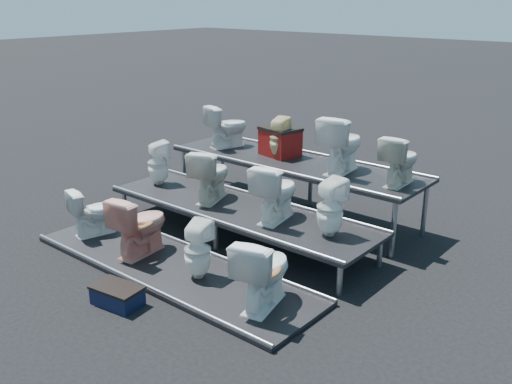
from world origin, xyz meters
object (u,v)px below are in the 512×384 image
Objects in this scene: toilet_0 at (94,211)px; toilet_6 at (276,192)px; toilet_2 at (198,250)px; red_crate at (280,143)px; toilet_3 at (263,271)px; toilet_9 at (279,138)px; toilet_4 at (158,163)px; toilet_10 at (342,144)px; toilet_1 at (140,224)px; toilet_11 at (400,160)px; step_stool at (117,297)px; toilet_5 at (211,175)px; toilet_8 at (227,126)px; toilet_7 at (330,208)px.

toilet_0 is 0.87× the size of toilet_6.
toilet_2 is 1.27× the size of red_crate.
toilet_3 is 1.60m from toilet_6.
toilet_2 is 1.10× the size of toilet_9.
red_crate reaches higher than toilet_4.
toilet_0 is 1.04× the size of toilet_9.
toilet_10 is 1.25m from red_crate.
toilet_1 is at bearing 76.72° from toilet_9.
toilet_9 is (0.28, 2.60, 0.72)m from toilet_1.
toilet_11 is (0.92, 0.00, -0.07)m from toilet_10.
toilet_6 reaches higher than toilet_2.
toilet_1 reaches higher than step_stool.
toilet_1 is 1.44× the size of red_crate.
toilet_2 is 1.71m from toilet_5.
toilet_8 reaches higher than toilet_4.
toilet_7 is at bearing -142.85° from toilet_2.
toilet_5 reaches higher than toilet_4.
toilet_7 is 1.53m from toilet_10.
toilet_10 is at bearing 172.87° from toilet_9.
toilet_7 is at bearing 77.54° from toilet_11.
toilet_4 is at bearing -55.59° from toilet_1.
toilet_3 is at bearing 177.52° from toilet_4.
toilet_5 is 1.09× the size of toilet_8.
toilet_8 is at bearing -6.14° from toilet_10.
toilet_10 is 1.53× the size of step_stool.
toilet_3 is at bearing 98.18° from toilet_10.
toilet_10 is (2.25, 0.00, 0.06)m from toilet_8.
toilet_2 is at bearing 76.19° from toilet_10.
toilet_4 is at bearing -70.04° from toilet_0.
toilet_10 is 3.82m from step_stool.
toilet_11 reaches higher than toilet_1.
toilet_1 is at bearing 46.67° from toilet_11.
toilet_8 is 4.06m from step_stool.
step_stool is at bearing 68.17° from toilet_6.
toilet_3 is at bearing 173.70° from toilet_1.
toilet_9 is at bearing -47.40° from red_crate.
toilet_7 is 1.04× the size of toilet_8.
toilet_1 is at bearing 119.85° from step_stool.
toilet_11 is 4.06m from step_stool.
toilet_3 is at bearing 27.98° from step_stool.
toilet_4 is at bearing -121.21° from red_crate.
toilet_10 is at bearing -89.43° from toilet_3.
toilet_5 is at bearing 72.26° from toilet_9.
toilet_7 is 1.35× the size of step_stool.
toilet_8 is at bearing 105.74° from step_stool.
toilet_9 is at bearing -69.02° from toilet_3.
toilet_0 is at bearing -6.30° from toilet_1.
toilet_11 is (3.17, 0.00, -0.01)m from toilet_8.
toilet_2 is at bearing 72.77° from toilet_6.
toilet_4 is 1.01× the size of toilet_11.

